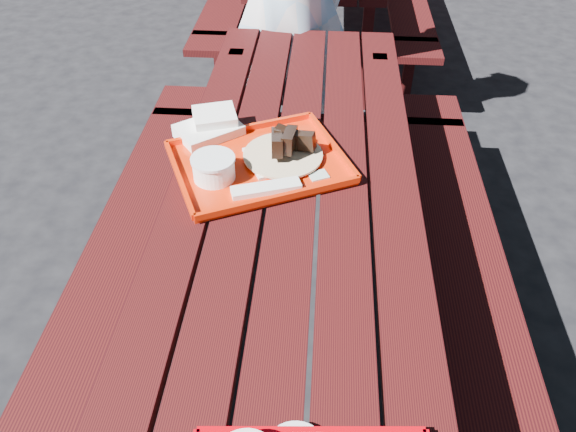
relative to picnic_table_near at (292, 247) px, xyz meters
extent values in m
plane|color=black|center=(0.00, 0.00, -0.56)|extent=(60.00, 60.00, 0.00)
cube|color=#390C0B|center=(-0.30, 0.00, 0.17)|extent=(0.14, 2.40, 0.04)
cube|color=#390C0B|center=(-0.15, 0.00, 0.17)|extent=(0.14, 2.40, 0.04)
cube|color=#390C0B|center=(0.00, 0.00, 0.17)|extent=(0.14, 2.40, 0.04)
cube|color=#390C0B|center=(0.15, 0.00, 0.17)|extent=(0.14, 2.40, 0.04)
cube|color=#390C0B|center=(0.30, 0.00, 0.17)|extent=(0.14, 2.40, 0.04)
cube|color=#390C0B|center=(-0.58, 0.00, -0.13)|extent=(0.25, 2.40, 0.04)
cube|color=#390C0B|center=(-0.58, 0.84, -0.35)|extent=(0.06, 0.06, 0.42)
cube|color=#390C0B|center=(0.58, 0.00, -0.13)|extent=(0.25, 2.40, 0.04)
cube|color=#390C0B|center=(0.58, 0.84, -0.35)|extent=(0.06, 0.06, 0.42)
cube|color=#390C0B|center=(-0.30, 0.96, -0.19)|extent=(0.06, 0.06, 0.75)
cube|color=#390C0B|center=(0.30, 0.96, -0.19)|extent=(0.06, 0.06, 0.75)
cube|color=#390C0B|center=(0.00, 0.96, -0.13)|extent=(1.40, 0.06, 0.04)
cube|color=#390C0B|center=(-0.58, 1.96, -0.35)|extent=(0.06, 0.06, 0.42)
cube|color=#390C0B|center=(0.58, 1.96, -0.35)|extent=(0.06, 0.06, 0.42)
cube|color=#390C0B|center=(-0.30, 1.84, -0.19)|extent=(0.06, 0.06, 0.75)
cube|color=#390C0B|center=(0.30, 1.84, -0.19)|extent=(0.06, 0.06, 0.75)
cube|color=#390C0B|center=(0.00, 1.84, -0.13)|extent=(1.40, 0.06, 0.04)
cube|color=#C10009|center=(0.09, -0.71, 0.21)|extent=(0.43, 0.04, 0.02)
cube|color=red|center=(-0.11, 0.15, 0.20)|extent=(0.61, 0.55, 0.01)
cube|color=red|center=(-0.19, 0.33, 0.21)|extent=(0.46, 0.22, 0.02)
cube|color=red|center=(-0.03, -0.02, 0.21)|extent=(0.46, 0.22, 0.02)
cube|color=red|center=(0.11, 0.26, 0.21)|extent=(0.17, 0.35, 0.02)
cube|color=red|center=(-0.34, 0.05, 0.21)|extent=(0.17, 0.35, 0.02)
cube|color=silver|center=(-0.06, 0.18, 0.21)|extent=(0.22, 0.22, 0.01)
cylinder|color=#CEB48C|center=(-0.04, 0.19, 0.22)|extent=(0.25, 0.25, 0.01)
cylinder|color=white|center=(-0.24, 0.07, 0.23)|extent=(0.12, 0.12, 0.06)
cylinder|color=white|center=(-0.24, 0.07, 0.27)|extent=(0.13, 0.13, 0.01)
cube|color=white|center=(-0.08, 0.02, 0.21)|extent=(0.21, 0.11, 0.02)
cube|color=silver|center=(0.07, 0.10, 0.21)|extent=(0.07, 0.06, 0.00)
cube|color=white|center=(-0.29, 0.31, 0.21)|extent=(0.24, 0.24, 0.05)
cube|color=white|center=(-0.28, 0.33, 0.25)|extent=(0.16, 0.15, 0.04)
camera|label=1|loc=(0.08, -1.24, 1.22)|focal=35.00mm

